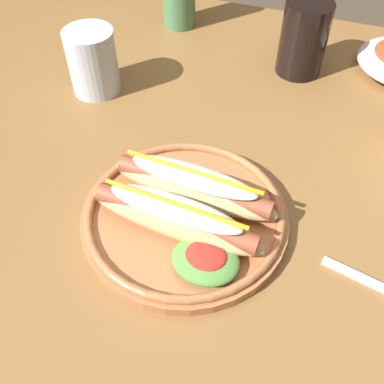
{
  "coord_description": "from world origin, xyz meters",
  "views": [
    {
      "loc": [
        0.16,
        -0.54,
        1.23
      ],
      "look_at": [
        0.03,
        -0.16,
        0.77
      ],
      "focal_mm": 41.11,
      "sensor_mm": 36.0,
      "label": 1
    }
  ],
  "objects_px": {
    "fork": "(377,285)",
    "soda_cup": "(304,39)",
    "water_cup": "(93,62)",
    "hot_dog_plate": "(185,212)"
  },
  "relations": [
    {
      "from": "water_cup",
      "to": "soda_cup",
      "type": "bearing_deg",
      "value": 28.64
    },
    {
      "from": "soda_cup",
      "to": "water_cup",
      "type": "xyz_separation_m",
      "value": [
        -0.34,
        -0.19,
        -0.01
      ]
    },
    {
      "from": "hot_dog_plate",
      "to": "soda_cup",
      "type": "height_order",
      "value": "soda_cup"
    },
    {
      "from": "fork",
      "to": "soda_cup",
      "type": "height_order",
      "value": "soda_cup"
    },
    {
      "from": "hot_dog_plate",
      "to": "fork",
      "type": "bearing_deg",
      "value": -2.82
    },
    {
      "from": "hot_dog_plate",
      "to": "water_cup",
      "type": "relative_size",
      "value": 2.49
    },
    {
      "from": "fork",
      "to": "soda_cup",
      "type": "distance_m",
      "value": 0.48
    },
    {
      "from": "hot_dog_plate",
      "to": "soda_cup",
      "type": "bearing_deg",
      "value": 79.89
    },
    {
      "from": "fork",
      "to": "water_cup",
      "type": "distance_m",
      "value": 0.59
    },
    {
      "from": "soda_cup",
      "to": "water_cup",
      "type": "bearing_deg",
      "value": -151.36
    }
  ]
}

